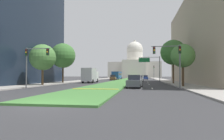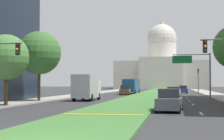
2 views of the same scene
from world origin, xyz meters
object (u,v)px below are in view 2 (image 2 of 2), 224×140
(street_tree_left_mid, at_px, (39,53))
(city_bus, at_px, (132,85))
(box_truck_delivery, at_px, (87,87))
(sedan_distant, at_px, (125,90))
(traffic_light_far_right, at_px, (198,78))
(sedan_midblock, at_px, (173,93))
(sedan_lead_stopped, at_px, (169,101))
(capitol_building, at_px, (162,69))
(sedan_far_horizon, at_px, (183,90))
(overhead_guide_sign, at_px, (196,66))
(street_tree_left_near, at_px, (6,57))

(street_tree_left_mid, relative_size, city_bus, 0.75)
(box_truck_delivery, bearing_deg, sedan_distant, 85.30)
(city_bus, bearing_deg, traffic_light_far_right, -0.97)
(sedan_midblock, height_order, box_truck_delivery, box_truck_delivery)
(street_tree_left_mid, relative_size, box_truck_delivery, 1.28)
(street_tree_left_mid, distance_m, sedan_lead_stopped, 19.59)
(capitol_building, relative_size, sedan_far_horizon, 7.86)
(capitol_building, relative_size, city_bus, 3.25)
(city_bus, bearing_deg, sedan_lead_stopped, -79.76)
(overhead_guide_sign, height_order, street_tree_left_near, street_tree_left_near)
(overhead_guide_sign, bearing_deg, box_truck_delivery, -146.14)
(sedan_lead_stopped, bearing_deg, sedan_far_horizon, 87.40)
(street_tree_left_mid, xyz_separation_m, sedan_lead_stopped, (15.05, -11.55, -4.87))
(traffic_light_far_right, xyz_separation_m, box_truck_delivery, (-15.60, -30.56, -1.64))
(street_tree_left_near, bearing_deg, capitol_building, 84.67)
(street_tree_left_near, xyz_separation_m, street_tree_left_mid, (-0.40, 9.00, 1.16))
(overhead_guide_sign, bearing_deg, city_bus, 118.76)
(sedan_midblock, relative_size, sedan_far_horizon, 0.97)
(traffic_light_far_right, relative_size, overhead_guide_sign, 0.80)
(traffic_light_far_right, height_order, sedan_far_horizon, traffic_light_far_right)
(sedan_far_horizon, bearing_deg, overhead_guide_sign, -87.56)
(sedan_midblock, xyz_separation_m, sedan_distant, (-8.81, 12.99, 0.06))
(sedan_far_horizon, relative_size, city_bus, 0.41)
(street_tree_left_near, xyz_separation_m, sedan_midblock, (14.95, 21.99, -3.74))
(street_tree_left_mid, bearing_deg, traffic_light_far_right, 59.39)
(box_truck_delivery, bearing_deg, street_tree_left_mid, -141.27)
(street_tree_left_mid, xyz_separation_m, sedan_midblock, (15.35, 12.99, -4.91))
(overhead_guide_sign, distance_m, sedan_distant, 18.03)
(traffic_light_far_right, bearing_deg, street_tree_left_mid, -120.61)
(street_tree_left_near, relative_size, sedan_lead_stopped, 1.49)
(sedan_midblock, bearing_deg, street_tree_left_mid, -139.77)
(street_tree_left_near, height_order, sedan_midblock, street_tree_left_near)
(street_tree_left_near, height_order, box_truck_delivery, street_tree_left_near)
(sedan_distant, bearing_deg, capitol_building, 86.79)
(city_bus, bearing_deg, sedan_distant, -91.21)
(overhead_guide_sign, height_order, sedan_midblock, overhead_guide_sign)
(sedan_distant, height_order, sedan_far_horizon, sedan_distant)
(traffic_light_far_right, height_order, city_bus, traffic_light_far_right)
(capitol_building, bearing_deg, overhead_guide_sign, -85.16)
(box_truck_delivery, bearing_deg, overhead_guide_sign, 33.86)
(capitol_building, bearing_deg, street_tree_left_mid, -96.01)
(street_tree_left_near, relative_size, sedan_midblock, 1.50)
(sedan_lead_stopped, height_order, box_truck_delivery, box_truck_delivery)
(traffic_light_far_right, distance_m, box_truck_delivery, 34.35)
(overhead_guide_sign, xyz_separation_m, street_tree_left_near, (-18.13, -22.05, -0.12))
(traffic_light_far_right, relative_size, box_truck_delivery, 0.81)
(capitol_building, bearing_deg, city_bus, -93.47)
(street_tree_left_mid, distance_m, sedan_far_horizon, 43.75)
(sedan_lead_stopped, height_order, sedan_distant, sedan_distant)
(overhead_guide_sign, height_order, sedan_distant, overhead_guide_sign)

